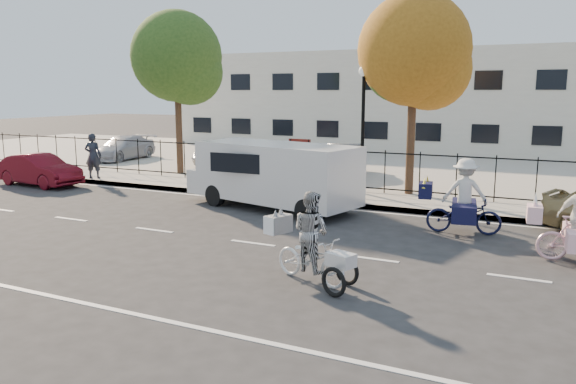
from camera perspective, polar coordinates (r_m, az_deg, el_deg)
The scene contains 19 objects.
ground at distance 13.70m, azimuth -3.59°, elevation -5.22°, with size 120.00×120.00×0.00m, color #333334.
road_markings at distance 13.69m, azimuth -3.59°, elevation -5.20°, with size 60.00×9.52×0.01m, color silver, non-canonical shape.
curb at distance 18.13m, azimuth 4.21°, elevation -1.15°, with size 60.00×0.10×0.15m, color #A8A399.
sidewalk at distance 19.10m, azimuth 5.36°, elevation -0.59°, with size 60.00×2.20×0.15m, color #A8A399.
parking_lot at distance 27.52m, azimuth 11.82°, elevation 2.56°, with size 60.00×15.60×0.15m, color #A8A399.
iron_fence at distance 19.99m, azimuth 6.50°, elevation 2.27°, with size 58.00×0.06×1.50m, color black, non-canonical shape.
building at distance 37.08m, azimuth 15.76°, elevation 8.85°, with size 34.00×10.00×6.00m, color silver.
lamppost at distance 19.27m, azimuth 7.65°, elevation 8.56°, with size 0.36×0.36×4.33m.
street_sign at distance 20.23m, azimuth 1.19°, elevation 3.91°, with size 0.85×0.06×1.80m.
zebra_trike at distance 10.82m, azimuth 2.35°, elevation -5.62°, with size 2.07×1.32×1.79m.
bull_bike at distance 15.12m, azimuth 17.35°, elevation -1.15°, with size 2.15×1.49×1.96m.
white_van at distance 17.42m, azimuth -1.52°, elevation 1.94°, with size 6.14×3.17×2.05m.
red_sedan at distance 23.90m, azimuth -23.97°, elevation 2.06°, with size 1.30×3.72×1.23m, color #570914.
pedestrian at distance 24.01m, azimuth -19.20°, elevation 3.49°, with size 0.67×0.44×1.83m, color black.
lot_car_a at distance 30.31m, azimuth -16.43°, elevation 4.32°, with size 1.67×4.10×1.19m, color #B5B6BE.
lot_car_b at distance 27.10m, azimuth -5.96°, elevation 4.10°, with size 2.08×4.52×1.26m, color silver.
lot_car_c at distance 23.44m, azimuth 5.44°, elevation 3.23°, with size 1.39×3.98×1.31m, color #53575B.
tree_west at distance 24.54m, azimuth -10.90°, elevation 12.94°, with size 3.81×3.81×6.98m.
tree_mid at distance 19.60m, azimuth 13.13°, elevation 13.35°, with size 3.74×3.74×6.86m.
Camera 1 is at (6.46, -11.51, 3.64)m, focal length 35.00 mm.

